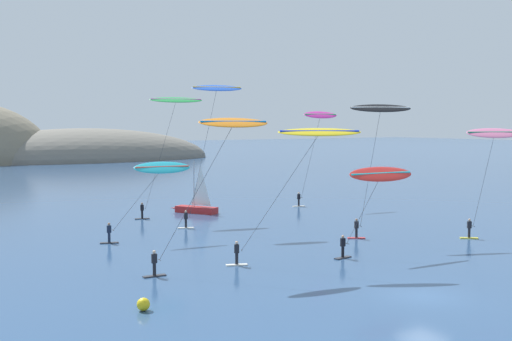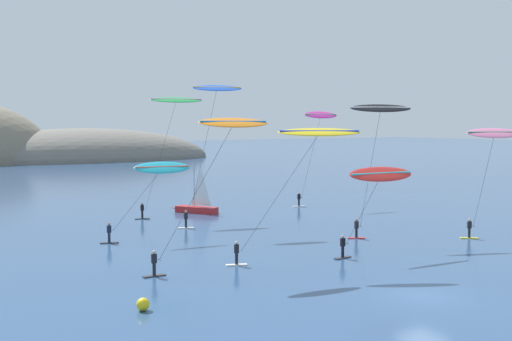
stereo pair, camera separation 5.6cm
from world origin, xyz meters
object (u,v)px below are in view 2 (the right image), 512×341
Objects in this scene: sailboat_near at (194,207)px; kitesurfer_magenta at (319,122)px; kitesurfer_yellow at (313,142)px; marker_buoy at (143,304)px; kitesurfer_red at (379,179)px; kitesurfer_black at (379,119)px; kitesurfer_pink at (493,141)px; kitesurfer_cyan at (158,173)px; kitesurfer_orange at (228,133)px; kitesurfer_green at (174,108)px; kitesurfer_blue at (214,99)px.

sailboat_near is 18.20m from kitesurfer_magenta.
kitesurfer_yellow is 17.00m from marker_buoy.
kitesurfer_black is at bearing 47.00° from kitesurfer_red.
kitesurfer_red is at bearing 178.95° from kitesurfer_pink.
kitesurfer_red is 29.04m from kitesurfer_magenta.
kitesurfer_pink is at bearing -62.66° from sailboat_near.
kitesurfer_red reaches higher than sailboat_near.
marker_buoy is at bearing -116.42° from kitesurfer_cyan.
kitesurfer_black is 1.47× the size of kitesurfer_cyan.
sailboat_near is at bearing 171.30° from kitesurfer_magenta.
kitesurfer_cyan is at bearing 87.33° from kitesurfer_orange.
kitesurfer_green is at bearing 100.64° from kitesurfer_red.
kitesurfer_red is 6.98m from kitesurfer_yellow.
kitesurfer_green is 18.89m from kitesurfer_magenta.
kitesurfer_cyan is at bearing 148.62° from kitesurfer_pink.
kitesurfer_blue is 7.72m from kitesurfer_green.
kitesurfer_magenta is 1.45× the size of kitesurfer_cyan.
kitesurfer_red is at bearing -79.36° from kitesurfer_green.
kitesurfer_yellow is (-1.61, -25.41, -2.89)m from kitesurfer_green.
kitesurfer_black is 17.03m from kitesurfer_orange.
kitesurfer_green is 1.32× the size of kitesurfer_yellow.
kitesurfer_orange is at bearing -169.14° from kitesurfer_black.
sailboat_near is 0.60× the size of kitesurfer_pink.
kitesurfer_black reaches higher than kitesurfer_yellow.
kitesurfer_black reaches higher than kitesurfer_red.
kitesurfer_pink is 0.84× the size of kitesurfer_magenta.
kitesurfer_pink is 24.99m from kitesurfer_orange.
sailboat_near is 17.02m from kitesurfer_cyan.
kitesurfer_cyan is at bearing 149.42° from kitesurfer_black.
kitesurfer_orange is at bearing -112.52° from sailboat_near.
kitesurfer_yellow is at bearing 179.69° from kitesurfer_pink.
kitesurfer_yellow is at bearing -154.88° from kitesurfer_black.
kitesurfer_pink reaches higher than marker_buoy.
sailboat_near is at bearing 73.75° from kitesurfer_blue.
kitesurfer_pink is at bearing -4.82° from kitesurfer_orange.
kitesurfer_orange reaches higher than kitesurfer_pink.
kitesurfer_magenta reaches higher than kitesurfer_orange.
kitesurfer_orange is at bearing 160.43° from kitesurfer_yellow.
kitesurfer_black reaches higher than kitesurfer_pink.
kitesurfer_orange is (-11.98, 1.86, 3.52)m from kitesurfer_red.
kitesurfer_orange is at bearing 34.64° from marker_buoy.
kitesurfer_yellow is at bearing -96.83° from kitesurfer_blue.
marker_buoy is at bearing -160.04° from kitesurfer_black.
kitesurfer_magenta is 34.88m from kitesurfer_orange.
kitesurfer_magenta is (1.17, 25.27, 1.57)m from kitesurfer_pink.
kitesurfer_blue is 25.03m from kitesurfer_pink.
sailboat_near is 29.08m from kitesurfer_yellow.
marker_buoy is (-34.78, -29.20, -9.58)m from kitesurfer_magenta.
kitesurfer_yellow is (-20.45, -25.17, -1.38)m from kitesurfer_magenta.
kitesurfer_orange is (-24.88, 2.10, 0.84)m from kitesurfer_pink.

